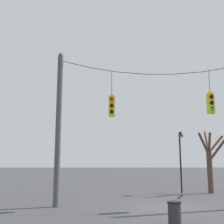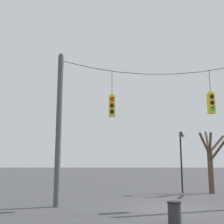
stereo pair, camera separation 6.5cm
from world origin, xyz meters
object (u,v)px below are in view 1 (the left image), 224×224
utility_pole_left (59,127)px  bare_tree (211,161)px  traffic_light_near_right_pole (211,103)px  street_lamp (181,145)px  traffic_light_over_intersection (112,106)px  trash_bin (175,213)px

utility_pole_left → bare_tree: 12.13m
traffic_light_near_right_pole → street_lamp: bearing=92.1°
traffic_light_over_intersection → bare_tree: traffic_light_over_intersection is taller
traffic_light_near_right_pole → trash_bin: bearing=-126.6°
street_lamp → bare_tree: (2.16, 0.12, -1.20)m
utility_pole_left → trash_bin: size_ratio=9.99×
traffic_light_over_intersection → traffic_light_near_right_pole: size_ratio=1.06×
utility_pole_left → street_lamp: size_ratio=1.84×
street_lamp → trash_bin: bearing=-105.6°
street_lamp → trash_bin: (-2.87, -10.27, -3.14)m
trash_bin → utility_pole_left: bearing=141.4°
street_lamp → traffic_light_near_right_pole: bearing=-87.9°
utility_pole_left → bare_tree: size_ratio=1.77×
bare_tree → utility_pole_left: bearing=-148.7°
traffic_light_over_intersection → traffic_light_near_right_pole: bearing=0.0°
street_lamp → bare_tree: bearing=3.3°
bare_tree → trash_bin: size_ratio=5.63×
utility_pole_left → trash_bin: utility_pole_left is taller
traffic_light_over_intersection → traffic_light_near_right_pole: (5.43, 0.00, 0.14)m
utility_pole_left → bare_tree: (10.25, 6.23, -1.81)m
street_lamp → trash_bin: size_ratio=5.44×
bare_tree → traffic_light_over_intersection: bearing=-139.8°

